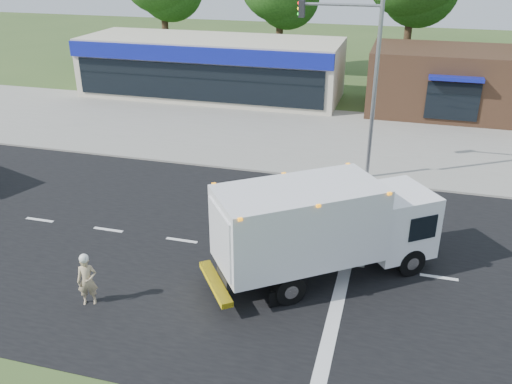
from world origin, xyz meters
TOP-DOWN VIEW (x-y plane):
  - ground at (0.00, 0.00)m, footprint 120.00×120.00m
  - road_asphalt at (0.00, 0.00)m, footprint 60.00×14.00m
  - sidewalk at (0.00, 8.20)m, footprint 60.00×2.40m
  - parking_apron at (0.00, 14.00)m, footprint 60.00×9.00m
  - lane_markings at (1.35, -1.35)m, footprint 55.20×7.00m
  - ems_box_truck at (2.23, -0.94)m, footprint 7.35×6.23m
  - emergency_worker at (-4.19, -4.25)m, footprint 0.69×0.60m
  - retail_strip_mall at (-9.00, 19.93)m, footprint 18.00×6.20m
  - brown_storefront at (7.00, 19.98)m, footprint 10.00×6.70m
  - traffic_signal_pole at (2.35, 7.60)m, footprint 3.51×0.25m

SIDE VIEW (x-z plane):
  - ground at x=0.00m, z-range 0.00..0.00m
  - road_asphalt at x=0.00m, z-range -0.01..0.01m
  - parking_apron at x=0.00m, z-range 0.00..0.02m
  - lane_markings at x=1.35m, z-range 0.01..0.02m
  - sidewalk at x=0.00m, z-range 0.00..0.12m
  - emergency_worker at x=-4.19m, z-range -0.01..1.70m
  - ems_box_truck at x=2.23m, z-range 0.25..3.55m
  - brown_storefront at x=7.00m, z-range 0.00..4.00m
  - retail_strip_mall at x=-9.00m, z-range 0.01..4.01m
  - traffic_signal_pole at x=2.35m, z-range 0.92..8.92m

